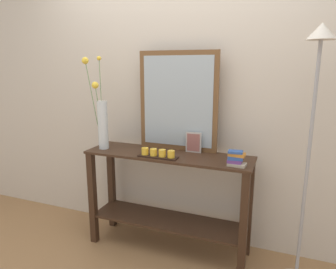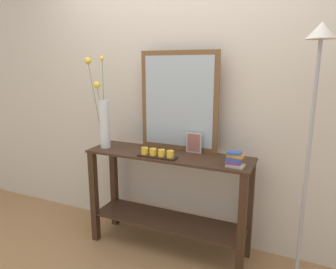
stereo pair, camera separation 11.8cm
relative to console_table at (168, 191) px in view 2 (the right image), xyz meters
The scene contains 9 objects.
ground_plane 0.53m from the console_table, ahead, with size 7.00×6.00×0.02m, color #997047.
wall_back 0.88m from the console_table, 90.00° to the left, with size 6.40×0.08×2.70m, color beige.
console_table is the anchor object (origin of this frame).
mirror_leaning 0.75m from the console_table, 81.52° to the left, with size 0.68×0.03×0.82m.
tall_vase_left 0.84m from the console_table, behind, with size 0.24×0.26×0.79m.
candle_tray 0.37m from the console_table, 107.06° to the right, with size 0.32×0.09×0.07m.
picture_frame_small 0.46m from the console_table, 34.23° to the left, with size 0.13×0.01×0.17m.
book_stack 0.68m from the console_table, ahead, with size 0.14×0.11×0.11m.
floor_lamp 1.25m from the console_table, ahead, with size 0.24×0.24×1.80m.
Camera 2 is at (0.99, -2.17, 1.55)m, focal length 32.57 mm.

